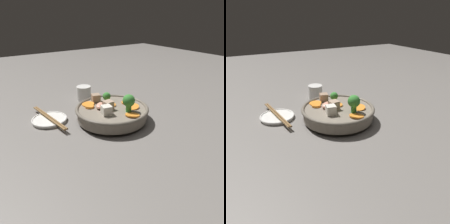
{
  "view_description": "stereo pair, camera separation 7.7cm",
  "coord_description": "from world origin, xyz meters",
  "views": [
    {
      "loc": [
        -0.39,
        -0.57,
        0.35
      ],
      "look_at": [
        0.0,
        0.0,
        0.03
      ],
      "focal_mm": 35.0,
      "sensor_mm": 36.0,
      "label": 1
    },
    {
      "loc": [
        -0.33,
        -0.61,
        0.35
      ],
      "look_at": [
        0.0,
        0.0,
        0.03
      ],
      "focal_mm": 35.0,
      "sensor_mm": 36.0,
      "label": 2
    }
  ],
  "objects": [
    {
      "name": "stirfry_bowl",
      "position": [
        0.0,
        -0.0,
        0.03
      ],
      "size": [
        0.26,
        0.26,
        0.11
      ],
      "color": "slate",
      "rests_on": "ground_plane"
    },
    {
      "name": "side_saucer",
      "position": [
        -0.19,
        0.12,
        0.01
      ],
      "size": [
        0.12,
        0.12,
        0.01
      ],
      "color": "white",
      "rests_on": "ground_plane"
    },
    {
      "name": "tea_cup",
      "position": [
        0.01,
        0.23,
        0.03
      ],
      "size": [
        0.06,
        0.06,
        0.06
      ],
      "color": "white",
      "rests_on": "ground_plane"
    },
    {
      "name": "ground_plane",
      "position": [
        0.0,
        0.0,
        0.0
      ],
      "size": [
        3.0,
        3.0,
        0.0
      ],
      "primitive_type": "plane",
      "color": "slate"
    },
    {
      "name": "chopsticks_pair",
      "position": [
        -0.19,
        0.12,
        0.02
      ],
      "size": [
        0.04,
        0.23,
        0.01
      ],
      "color": "olive",
      "rests_on": "side_saucer"
    }
  ]
}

